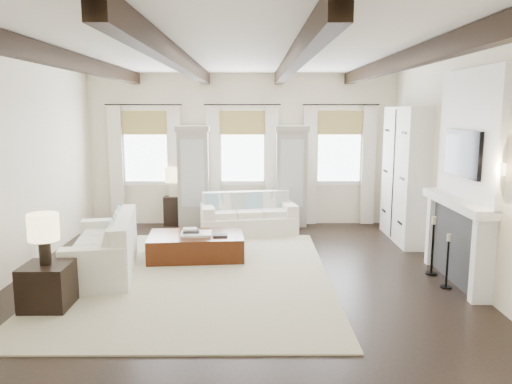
{
  "coord_description": "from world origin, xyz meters",
  "views": [
    {
      "loc": [
        0.21,
        -6.87,
        2.44
      ],
      "look_at": [
        0.27,
        0.96,
        1.15
      ],
      "focal_mm": 35.0,
      "sensor_mm": 36.0,
      "label": 1
    }
  ],
  "objects_px": {
    "ottoman": "(196,246)",
    "side_table_front": "(47,287)",
    "side_table_back": "(174,210)",
    "sofa_back": "(248,216)",
    "sofa_left": "(106,250)"
  },
  "relations": [
    {
      "from": "ottoman",
      "to": "side_table_front",
      "type": "height_order",
      "value": "side_table_front"
    },
    {
      "from": "side_table_back",
      "to": "sofa_back",
      "type": "bearing_deg",
      "value": -25.33
    },
    {
      "from": "sofa_left",
      "to": "ottoman",
      "type": "bearing_deg",
      "value": 30.28
    },
    {
      "from": "sofa_back",
      "to": "sofa_left",
      "type": "distance_m",
      "value": 3.28
    },
    {
      "from": "sofa_left",
      "to": "side_table_front",
      "type": "xyz_separation_m",
      "value": [
        -0.33,
        -1.38,
        -0.07
      ]
    },
    {
      "from": "sofa_left",
      "to": "sofa_back",
      "type": "bearing_deg",
      "value": 49.73
    },
    {
      "from": "ottoman",
      "to": "sofa_left",
      "type": "bearing_deg",
      "value": -154.37
    },
    {
      "from": "sofa_back",
      "to": "side_table_back",
      "type": "relative_size",
      "value": 3.22
    },
    {
      "from": "side_table_front",
      "to": "ottoman",
      "type": "bearing_deg",
      "value": 52.95
    },
    {
      "from": "sofa_back",
      "to": "sofa_left",
      "type": "height_order",
      "value": "sofa_left"
    },
    {
      "from": "sofa_back",
      "to": "sofa_left",
      "type": "bearing_deg",
      "value": -130.27
    },
    {
      "from": "sofa_left",
      "to": "ottoman",
      "type": "relative_size",
      "value": 1.38
    },
    {
      "from": "sofa_back",
      "to": "side_table_back",
      "type": "distance_m",
      "value": 1.76
    },
    {
      "from": "ottoman",
      "to": "side_table_back",
      "type": "height_order",
      "value": "side_table_back"
    },
    {
      "from": "ottoman",
      "to": "side_table_front",
      "type": "relative_size",
      "value": 2.73
    }
  ]
}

